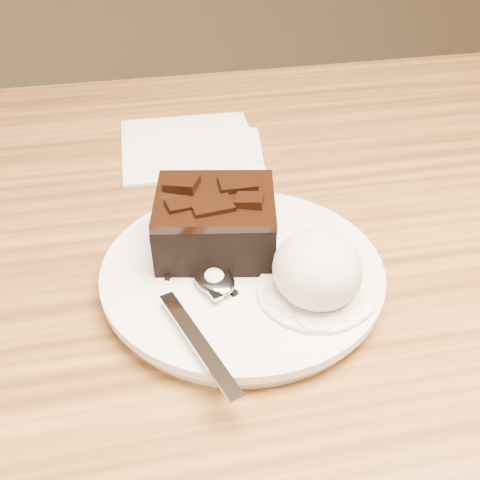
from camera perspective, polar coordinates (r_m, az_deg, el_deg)
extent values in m
cylinder|color=white|center=(0.51, 0.22, -3.40)|extent=(0.24, 0.24, 0.02)
cube|color=black|center=(0.51, -2.36, 1.43)|extent=(0.11, 0.10, 0.05)
ellipsoid|color=silver|center=(0.46, 7.37, -2.78)|extent=(0.07, 0.07, 0.06)
cylinder|color=white|center=(0.48, 7.15, -4.94)|extent=(0.09, 0.09, 0.00)
cube|color=white|center=(0.72, -4.89, 9.03)|extent=(0.16, 0.16, 0.01)
cube|color=black|center=(0.51, -4.52, -1.45)|extent=(0.01, 0.01, 0.00)
cube|color=black|center=(0.49, 0.93, -3.21)|extent=(0.01, 0.01, 0.00)
cube|color=black|center=(0.49, -6.88, -3.53)|extent=(0.01, 0.01, 0.00)
cube|color=black|center=(0.47, -0.59, -5.06)|extent=(0.01, 0.01, 0.00)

